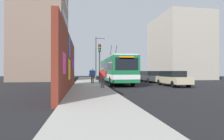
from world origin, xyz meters
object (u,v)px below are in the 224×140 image
Objects in this scene: pedestrian_midblock at (92,75)px; parked_car_dark_gray at (150,76)px; parked_car_black at (138,75)px; parked_car_champagne at (173,78)px; parked_car_navy at (129,75)px; city_bus at (116,69)px; pedestrian_at_curb at (103,76)px; street_lamp at (97,56)px; traffic_light at (100,57)px.

parked_car_dark_gray is at bearing -73.49° from pedestrian_midblock.
parked_car_dark_gray is 1.06× the size of parked_car_black.
parked_car_navy is (18.00, 0.00, 0.00)m from parked_car_champagne.
city_bus is at bearing -74.07° from pedestrian_midblock.
parked_car_black is at bearing -180.00° from parked_car_navy.
pedestrian_at_curb is at bearing 160.64° from city_bus.
pedestrian_at_curb is at bearing 105.12° from parked_car_champagne.
parked_car_dark_gray is 0.76× the size of street_lamp.
pedestrian_at_curb is at bearing 137.51° from parked_car_dark_gray.
parked_car_navy is (11.80, 0.00, -0.00)m from parked_car_dark_gray.
pedestrian_midblock is (-14.22, 8.14, 0.32)m from parked_car_navy.
street_lamp is at bearing 42.70° from parked_car_champagne.
street_lamp is (-10.13, 7.26, 2.90)m from parked_car_navy.
street_lamp reaches higher than parked_car_champagne.
parked_car_champagne is at bearing -112.37° from traffic_light.
traffic_light is 0.72× the size of street_lamp.
pedestrian_midblock is 4.91m from street_lamp.
pedestrian_midblock is at bearing 150.21° from parked_car_navy.
pedestrian_midblock is at bearing 5.88° from pedestrian_at_curb.
parked_car_navy is 2.61× the size of pedestrian_at_curb.
parked_car_champagne and parked_car_dark_gray have the same top height.
parked_car_navy is at bearing 0.00° from parked_car_dark_gray.
traffic_light is (-8.59, 7.35, 2.33)m from parked_car_black.
street_lamp is at bearing -1.08° from traffic_light.
city_bus is 2.50× the size of parked_car_champagne.
street_lamp reaches higher than parked_car_black.
parked_car_black is 0.72× the size of street_lamp.
parked_car_champagne is 2.78× the size of pedestrian_at_curb.
city_bus reaches higher than parked_car_navy.
city_bus is 2.60× the size of parked_car_black.
traffic_light reaches higher than parked_car_black.
pedestrian_at_curb is 5.85m from pedestrian_midblock.
parked_car_black is at bearing -28.91° from pedestrian_at_curb.
city_bus reaches higher than parked_car_champagne.
city_bus is 6.84× the size of pedestrian_midblock.
parked_car_champagne is 1.04× the size of parked_car_black.
pedestrian_midblock reaches higher than parked_car_navy.
parked_car_dark_gray is 11.80m from parked_car_navy.
parked_car_champagne is 8.98m from pedestrian_midblock.
parked_car_navy is (13.38, -5.20, -0.95)m from city_bus.
parked_car_black is 2.63× the size of pedestrian_midblock.
pedestrian_midblock is at bearing 133.90° from parked_car_black.
parked_car_navy is 16.84m from traffic_light.
city_bus is at bearing 158.76° from parked_car_navy.
parked_car_champagne is 18.00m from parked_car_navy.
traffic_light is at bearing -133.81° from pedestrian_midblock.
street_lamp reaches higher than traffic_light.
parked_car_navy is 21.41m from pedestrian_at_curb.
street_lamp is (4.84, -0.09, 0.57)m from traffic_light.
pedestrian_at_curb is 10.24m from street_lamp.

